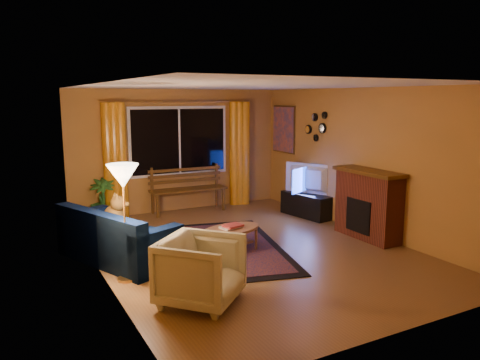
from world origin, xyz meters
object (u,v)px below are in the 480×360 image
sofa (118,235)px  tv_console (306,205)px  bench (189,201)px  coffee_table (231,240)px  armchair (201,267)px  floor_lamp (125,223)px

sofa → tv_console: bearing=-10.7°
bench → tv_console: bearing=-34.7°
sofa → coffee_table: 1.68m
bench → armchair: armchair is taller
armchair → tv_console: 4.36m
sofa → armchair: bearing=-97.9°
tv_console → armchair: bearing=-151.2°
bench → armchair: bearing=-107.8°
coffee_table → tv_console: tv_console is taller
coffee_table → tv_console: bearing=28.1°
bench → tv_console: size_ratio=1.44×
coffee_table → tv_console: size_ratio=0.93×
bench → coffee_table: bench is taller
armchair → tv_console: bearing=-4.3°
bench → tv_console: bench is taller
floor_lamp → coffee_table: size_ratio=1.48×
sofa → floor_lamp: 0.89m
sofa → tv_console: size_ratio=1.74×
floor_lamp → tv_console: size_ratio=1.39×
sofa → armchair: armchair is taller
floor_lamp → coffee_table: (1.70, 0.38, -0.57)m
bench → armchair: (-1.51, -4.13, 0.19)m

